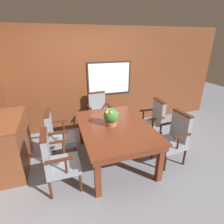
{
  "coord_description": "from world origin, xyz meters",
  "views": [
    {
      "loc": [
        -0.76,
        -2.46,
        2.16
      ],
      "look_at": [
        0.14,
        0.34,
        0.93
      ],
      "focal_mm": 28.0,
      "sensor_mm": 36.0,
      "label": 1
    }
  ],
  "objects_px": {
    "chair_left_near": "(57,160)",
    "potted_plant": "(111,117)",
    "sideboard_cabinet": "(11,144)",
    "chair_head_far": "(99,111)",
    "chair_right_near": "(174,137)",
    "chair_right_far": "(153,121)",
    "dining_table": "(115,130)",
    "chair_left_far": "(57,135)"
  },
  "relations": [
    {
      "from": "chair_left_near",
      "to": "potted_plant",
      "type": "height_order",
      "value": "potted_plant"
    },
    {
      "from": "potted_plant",
      "to": "sideboard_cabinet",
      "type": "height_order",
      "value": "potted_plant"
    },
    {
      "from": "chair_left_near",
      "to": "chair_head_far",
      "type": "bearing_deg",
      "value": -33.39
    },
    {
      "from": "chair_right_near",
      "to": "potted_plant",
      "type": "distance_m",
      "value": 1.2
    },
    {
      "from": "chair_right_far",
      "to": "chair_head_far",
      "type": "bearing_deg",
      "value": -127.08
    },
    {
      "from": "dining_table",
      "to": "chair_right_far",
      "type": "bearing_deg",
      "value": 19.79
    },
    {
      "from": "dining_table",
      "to": "chair_right_far",
      "type": "relative_size",
      "value": 1.75
    },
    {
      "from": "chair_right_near",
      "to": "chair_head_far",
      "type": "height_order",
      "value": "same"
    },
    {
      "from": "dining_table",
      "to": "sideboard_cabinet",
      "type": "distance_m",
      "value": 1.82
    },
    {
      "from": "sideboard_cabinet",
      "to": "chair_left_near",
      "type": "bearing_deg",
      "value": -44.92
    },
    {
      "from": "dining_table",
      "to": "sideboard_cabinet",
      "type": "xyz_separation_m",
      "value": [
        -1.78,
        0.34,
        -0.16
      ]
    },
    {
      "from": "dining_table",
      "to": "chair_head_far",
      "type": "xyz_separation_m",
      "value": [
        0.0,
        1.23,
        -0.13
      ]
    },
    {
      "from": "chair_left_far",
      "to": "chair_head_far",
      "type": "distance_m",
      "value": 1.32
    },
    {
      "from": "potted_plant",
      "to": "chair_head_far",
      "type": "bearing_deg",
      "value": 87.16
    },
    {
      "from": "chair_right_far",
      "to": "chair_left_far",
      "type": "relative_size",
      "value": 1.0
    },
    {
      "from": "chair_left_near",
      "to": "potted_plant",
      "type": "xyz_separation_m",
      "value": [
        0.98,
        0.43,
        0.38
      ]
    },
    {
      "from": "chair_right_near",
      "to": "sideboard_cabinet",
      "type": "bearing_deg",
      "value": -109.1
    },
    {
      "from": "dining_table",
      "to": "chair_right_near",
      "type": "distance_m",
      "value": 1.09
    },
    {
      "from": "dining_table",
      "to": "chair_head_far",
      "type": "height_order",
      "value": "chair_head_far"
    },
    {
      "from": "potted_plant",
      "to": "chair_left_far",
      "type": "bearing_deg",
      "value": 160.31
    },
    {
      "from": "dining_table",
      "to": "chair_left_far",
      "type": "distance_m",
      "value": 1.07
    },
    {
      "from": "chair_head_far",
      "to": "chair_left_near",
      "type": "bearing_deg",
      "value": -126.7
    },
    {
      "from": "chair_left_far",
      "to": "sideboard_cabinet",
      "type": "height_order",
      "value": "chair_left_far"
    },
    {
      "from": "chair_left_far",
      "to": "dining_table",
      "type": "bearing_deg",
      "value": -107.18
    },
    {
      "from": "chair_right_near",
      "to": "sideboard_cabinet",
      "type": "height_order",
      "value": "chair_right_near"
    },
    {
      "from": "chair_head_far",
      "to": "sideboard_cabinet",
      "type": "bearing_deg",
      "value": -157.69
    },
    {
      "from": "potted_plant",
      "to": "chair_right_near",
      "type": "bearing_deg",
      "value": -20.78
    },
    {
      "from": "chair_right_far",
      "to": "sideboard_cabinet",
      "type": "height_order",
      "value": "chair_right_far"
    },
    {
      "from": "chair_head_far",
      "to": "chair_right_near",
      "type": "bearing_deg",
      "value": -62.04
    },
    {
      "from": "chair_left_near",
      "to": "dining_table",
      "type": "bearing_deg",
      "value": -69.84
    },
    {
      "from": "chair_left_near",
      "to": "sideboard_cabinet",
      "type": "relative_size",
      "value": 0.86
    },
    {
      "from": "dining_table",
      "to": "potted_plant",
      "type": "xyz_separation_m",
      "value": [
        -0.06,
        0.03,
        0.25
      ]
    },
    {
      "from": "chair_left_far",
      "to": "chair_right_far",
      "type": "bearing_deg",
      "value": -87.18
    },
    {
      "from": "chair_left_near",
      "to": "chair_left_far",
      "type": "xyz_separation_m",
      "value": [
        0.03,
        0.77,
        0.0
      ]
    },
    {
      "from": "chair_left_far",
      "to": "potted_plant",
      "type": "xyz_separation_m",
      "value": [
        0.94,
        -0.34,
        0.38
      ]
    },
    {
      "from": "chair_head_far",
      "to": "sideboard_cabinet",
      "type": "xyz_separation_m",
      "value": [
        -1.78,
        -0.89,
        -0.03
      ]
    },
    {
      "from": "chair_head_far",
      "to": "potted_plant",
      "type": "bearing_deg",
      "value": -97.04
    },
    {
      "from": "dining_table",
      "to": "chair_head_far",
      "type": "relative_size",
      "value": 1.75
    },
    {
      "from": "chair_right_far",
      "to": "chair_left_far",
      "type": "xyz_separation_m",
      "value": [
        -2.0,
        0.01,
        0.0
      ]
    },
    {
      "from": "chair_right_near",
      "to": "chair_left_far",
      "type": "distance_m",
      "value": 2.14
    },
    {
      "from": "chair_right_far",
      "to": "chair_left_far",
      "type": "bearing_deg",
      "value": -86.3
    },
    {
      "from": "dining_table",
      "to": "chair_left_near",
      "type": "relative_size",
      "value": 1.75
    }
  ]
}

